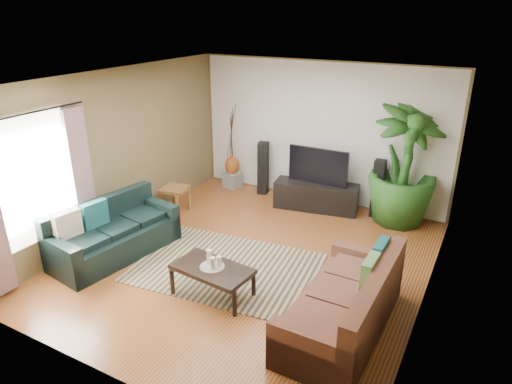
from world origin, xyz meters
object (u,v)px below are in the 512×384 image
Objects in this scene: pedestal at (232,180)px; sofa_right at (343,298)px; sofa_left at (114,230)px; television at (318,166)px; side_table at (175,199)px; coffee_table at (213,281)px; vase at (232,166)px; tv_stand at (316,196)px; speaker_right at (378,189)px; speaker_left at (263,168)px; potted_plant at (404,165)px.

sofa_right is at bearing -43.36° from pedestal.
sofa_left is 3.77m from television.
side_table is at bearing -113.82° from sofa_right.
coffee_table is 3.96m from vase.
sofa_right is at bearing -24.70° from side_table.
side_table is at bearing -159.03° from tv_stand.
sofa_left is 1.93m from coffee_table.
vase is (-1.98, 0.20, -0.38)m from television.
sofa_right is 1.74m from coffee_table.
pedestal is (-1.98, 0.20, -0.69)m from television.
speaker_right is at bearing 2.30° from tv_stand.
television is (-1.55, 3.14, 0.43)m from sofa_right.
coffee_table is 3.29m from tv_stand.
sofa_left is at bearing -91.57° from pedestal.
coffee_table is (-1.72, -0.16, -0.21)m from sofa_right.
sofa_left is 1.71× the size of television.
sofa_right is 3.53m from television.
sofa_left is 1.81× the size of speaker_left.
speaker_right is 3.26× the size of pedestal.
coffee_table is at bearing -85.81° from speaker_left.
vase is (-1.98, 0.22, 0.22)m from tv_stand.
vase is (-3.07, -0.02, -0.06)m from speaker_right.
pedestal is at bearing 7.11° from sofa_left.
sofa_left is 1.87× the size of coffee_table.
tv_stand is at bearing -172.69° from potted_plant.
speaker_right is at bearing 11.25° from television.
sofa_right is 4.38m from speaker_left.
potted_plant is 5.05× the size of vase.
sofa_right is 4.30× the size of side_table.
sofa_left is 5.93× the size of pedestal.
pedestal is 0.68× the size of side_table.
tv_stand is 1.31m from speaker_left.
speaker_right is at bearing -171.16° from sofa_right.
side_table is (-2.27, -1.36, -0.02)m from tv_stand.
tv_stand reaches higher than coffee_table.
sofa_right is 1.93× the size of speaker_right.
vase is at bearing 179.56° from potted_plant.
speaker_left is at bearing 1.41° from vase.
coffee_table is 3.70m from speaker_left.
speaker_left is at bearing 179.08° from potted_plant.
pedestal is (-3.47, 0.03, -0.90)m from potted_plant.
television is at bearing 80.04° from tv_stand.
tv_stand is at bearing -6.26° from pedestal.
coffee_table is (1.91, -0.19, -0.21)m from sofa_left.
television reaches higher than pedestal.
sofa_left is 4.06× the size of side_table.
speaker_right reaches higher than vase.
television is (2.08, 3.12, 0.43)m from sofa_left.
side_table is at bearing -135.51° from speaker_left.
speaker_left reaches higher than sofa_left.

